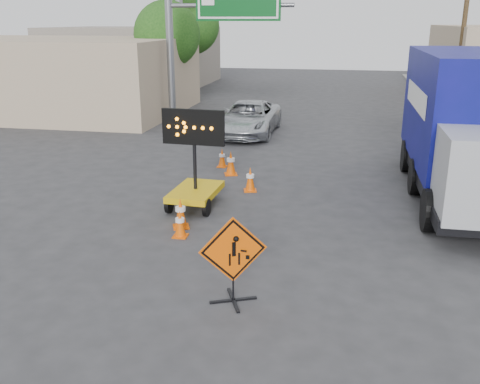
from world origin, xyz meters
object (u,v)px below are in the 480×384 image
(pickup_truck, at_px, (248,118))
(box_truck, at_px, (465,134))
(construction_sign, at_px, (233,258))
(arrow_board, at_px, (195,185))

(pickup_truck, bearing_deg, box_truck, -44.08)
(construction_sign, height_order, pickup_truck, construction_sign)
(arrow_board, relative_size, box_truck, 0.31)
(pickup_truck, relative_size, box_truck, 0.61)
(construction_sign, relative_size, pickup_truck, 0.32)
(construction_sign, xyz_separation_m, arrow_board, (-2.12, 4.96, -0.26))
(construction_sign, bearing_deg, box_truck, 30.86)
(arrow_board, bearing_deg, construction_sign, -64.09)
(construction_sign, relative_size, box_truck, 0.19)
(arrow_board, relative_size, pickup_truck, 0.52)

